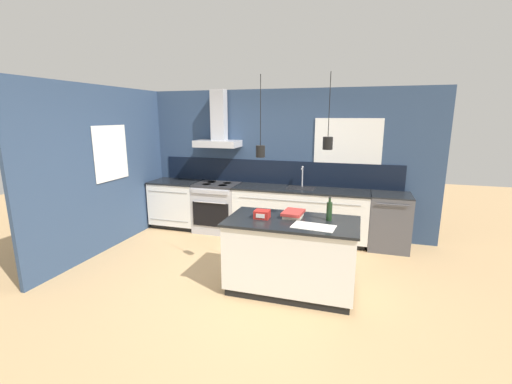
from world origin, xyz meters
TOP-DOWN VIEW (x-y plane):
  - ground_plane at (0.00, 0.00)m, footprint 16.00×16.00m
  - wall_back at (-0.07, 2.00)m, footprint 5.60×2.28m
  - wall_left at (-2.43, 0.70)m, footprint 0.08×3.80m
  - counter_run_left at (-1.91, 1.69)m, footprint 0.93×0.64m
  - counter_run_sink at (0.51, 1.69)m, footprint 2.33×0.64m
  - oven_range at (-1.05, 1.69)m, footprint 0.80×0.66m
  - dishwasher at (1.98, 1.69)m, footprint 0.63×0.65m
  - kitchen_island at (0.72, -0.15)m, footprint 1.58×0.85m
  - bottle_on_island at (1.15, -0.02)m, footprint 0.07×0.07m
  - book_stack at (0.71, -0.01)m, footprint 0.26×0.34m
  - red_supply_box at (0.36, -0.17)m, footprint 0.18×0.16m
  - paper_pile at (1.01, -0.32)m, footprint 0.51×0.32m

SIDE VIEW (x-z plane):
  - ground_plane at x=0.00m, z-range 0.00..0.00m
  - oven_range at x=-1.05m, z-range 0.00..0.91m
  - dishwasher at x=1.98m, z-range 0.00..0.91m
  - kitchen_island at x=0.72m, z-range 0.00..0.91m
  - counter_run_left at x=-1.91m, z-range 0.01..0.92m
  - counter_run_sink at x=0.51m, z-range -0.18..1.10m
  - paper_pile at x=1.01m, z-range 0.91..0.92m
  - book_stack at x=0.71m, z-range 0.91..0.99m
  - red_supply_box at x=0.36m, z-range 0.91..1.01m
  - bottle_on_island at x=1.15m, z-range 0.88..1.17m
  - wall_left at x=-2.43m, z-range 0.00..2.60m
  - wall_back at x=-0.07m, z-range 0.05..2.65m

